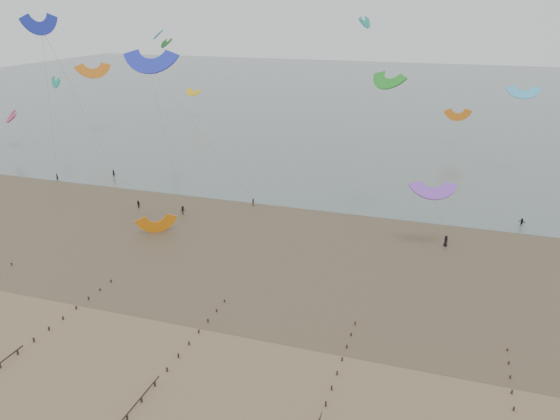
% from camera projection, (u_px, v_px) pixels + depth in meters
% --- Properties ---
extents(ground, '(500.00, 500.00, 0.00)m').
position_uv_depth(ground, '(153.00, 346.00, 64.83)').
color(ground, brown).
rests_on(ground, ground).
extents(sea_and_shore, '(500.00, 665.00, 0.03)m').
position_uv_depth(sea_and_shore, '(233.00, 233.00, 96.59)').
color(sea_and_shore, '#475654').
rests_on(sea_and_shore, ground).
extents(kitesurfer_lead, '(0.62, 0.43, 1.66)m').
position_uv_depth(kitesurfer_lead, '(57.00, 177.00, 124.97)').
color(kitesurfer_lead, black).
rests_on(kitesurfer_lead, ground).
extents(kitesurfers, '(89.56, 17.69, 1.88)m').
position_uv_depth(kitesurfers, '(284.00, 211.00, 104.38)').
color(kitesurfers, black).
rests_on(kitesurfers, ground).
extents(grounded_kite, '(7.69, 7.45, 3.34)m').
position_uv_depth(grounded_kite, '(157.00, 232.00, 97.15)').
color(grounded_kite, orange).
rests_on(grounded_kite, ground).
extents(kites_airborne, '(235.77, 106.57, 34.58)m').
position_uv_depth(kites_airborne, '(312.00, 87.00, 132.89)').
color(kites_airborne, yellow).
rests_on(kites_airborne, ground).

